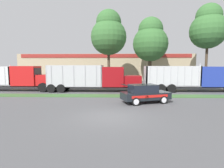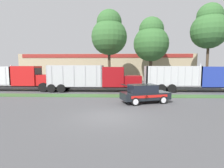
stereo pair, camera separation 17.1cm
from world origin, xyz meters
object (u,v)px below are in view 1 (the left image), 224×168
object	(u,v)px
dump_truck_lead	(202,79)
dump_truck_mid	(103,79)
rally_car	(145,93)
dump_truck_trail	(17,78)

from	to	relation	value
dump_truck_lead	dump_truck_mid	xyz separation A→B (m)	(-12.46, -0.25, -0.02)
rally_car	dump_truck_mid	bearing A→B (deg)	121.28
dump_truck_mid	dump_truck_trail	xyz separation A→B (m)	(-11.35, 0.23, 0.05)
dump_truck_lead	dump_truck_mid	distance (m)	12.47
dump_truck_trail	dump_truck_mid	bearing A→B (deg)	-1.14
dump_truck_trail	rally_car	distance (m)	17.06
dump_truck_mid	dump_truck_trail	size ratio (longest dim) A/B	0.94
dump_truck_mid	rally_car	size ratio (longest dim) A/B	2.60
dump_truck_mid	rally_car	distance (m)	8.04
dump_truck_lead	dump_truck_trail	bearing A→B (deg)	-179.95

